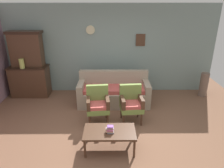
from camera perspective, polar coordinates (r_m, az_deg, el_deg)
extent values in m
plane|color=brown|center=(4.57, -0.18, -14.87)|extent=(7.68, 7.68, 0.00)
cube|color=gray|center=(6.44, -0.35, 9.51)|extent=(6.40, 0.06, 2.70)
cube|color=#472D1E|center=(6.40, 7.90, 11.97)|extent=(0.28, 0.02, 0.36)
cylinder|color=beige|center=(6.31, -6.00, 14.67)|extent=(0.26, 0.03, 0.26)
cube|color=#472D1E|center=(6.79, -21.65, 0.66)|extent=(1.10, 0.52, 0.90)
cube|color=black|center=(6.65, -22.20, 4.39)|extent=(1.16, 0.55, 0.03)
cube|color=#472D1E|center=(6.60, -22.57, 8.65)|extent=(0.90, 0.36, 0.95)
cube|color=black|center=(6.52, -23.24, 13.04)|extent=(0.99, 0.38, 0.08)
cylinder|color=#B1B75A|center=(6.49, -23.72, 5.19)|extent=(0.14, 0.14, 0.28)
cube|color=gray|center=(5.86, 0.49, -3.61)|extent=(1.98, 0.81, 0.42)
cube|color=gray|center=(5.98, 0.46, 1.62)|extent=(1.98, 0.17, 0.48)
cube|color=gray|center=(5.81, 9.49, -0.60)|extent=(0.16, 0.80, 0.24)
cube|color=gray|center=(5.78, -8.53, -0.63)|extent=(0.16, 0.80, 0.24)
cube|color=#B74C47|center=(5.75, 6.27, -1.41)|extent=(0.52, 0.56, 0.10)
cube|color=#B74C47|center=(5.72, 0.50, -1.43)|extent=(0.52, 0.56, 0.10)
cube|color=#B74C47|center=(5.74, -5.29, -1.43)|extent=(0.52, 0.56, 0.10)
cube|color=olive|center=(4.91, -3.89, -6.79)|extent=(0.57, 0.53, 0.12)
cube|color=#B74C47|center=(4.85, -3.90, -5.97)|extent=(0.48, 0.45, 0.10)
cube|color=olive|center=(4.96, -4.08, -2.74)|extent=(0.53, 0.15, 0.46)
cube|color=#472D1E|center=(4.85, -1.33, -4.90)|extent=(0.13, 0.49, 0.22)
cube|color=#472D1E|center=(4.83, -6.56, -5.13)|extent=(0.13, 0.49, 0.22)
cylinder|color=#472D1E|center=(4.87, -1.21, -10.01)|extent=(0.04, 0.04, 0.32)
cylinder|color=#472D1E|center=(4.86, -6.23, -10.24)|extent=(0.04, 0.04, 0.32)
cylinder|color=#472D1E|center=(5.20, -1.59, -7.80)|extent=(0.04, 0.04, 0.32)
cylinder|color=#472D1E|center=(5.19, -6.27, -8.01)|extent=(0.04, 0.04, 0.32)
cube|color=olive|center=(4.96, 5.39, -6.53)|extent=(0.56, 0.52, 0.12)
cube|color=#B74C47|center=(4.90, 5.47, -5.72)|extent=(0.48, 0.45, 0.10)
cube|color=olive|center=(5.01, 5.09, -2.53)|extent=(0.53, 0.15, 0.46)
cube|color=#472D1E|center=(4.93, 7.98, -4.64)|extent=(0.12, 0.49, 0.22)
cube|color=#472D1E|center=(4.85, 2.90, -4.91)|extent=(0.12, 0.49, 0.22)
cylinder|color=#472D1E|center=(4.95, 8.13, -9.67)|extent=(0.04, 0.04, 0.32)
cylinder|color=#472D1E|center=(4.88, 3.26, -10.00)|extent=(0.04, 0.04, 0.32)
cylinder|color=#472D1E|center=(5.27, 7.19, -7.52)|extent=(0.04, 0.04, 0.32)
cylinder|color=#472D1E|center=(5.20, 2.62, -7.80)|extent=(0.04, 0.04, 0.32)
cube|color=#472D1E|center=(4.07, -0.68, -13.10)|extent=(1.00, 0.56, 0.04)
cylinder|color=#472D1E|center=(4.42, -6.81, -13.48)|extent=(0.04, 0.04, 0.38)
cylinder|color=#472D1E|center=(4.41, 5.49, -13.45)|extent=(0.04, 0.04, 0.38)
cylinder|color=#472D1E|center=(4.04, -7.53, -17.43)|extent=(0.04, 0.04, 0.38)
cylinder|color=#472D1E|center=(4.03, 6.20, -17.40)|extent=(0.04, 0.04, 0.38)
cube|color=gray|center=(4.01, -0.40, -13.14)|extent=(0.13, 0.10, 0.03)
cube|color=tan|center=(3.99, -0.69, -12.84)|extent=(0.14, 0.10, 0.03)
cube|color=#BA5374|center=(3.98, -0.51, -12.60)|extent=(0.12, 0.09, 0.02)
cube|color=#A98C8E|center=(3.98, -0.59, -12.23)|extent=(0.16, 0.07, 0.02)
cube|color=tan|center=(3.97, -0.54, -11.93)|extent=(0.10, 0.09, 0.03)
cube|color=purple|center=(3.95, -0.45, -11.71)|extent=(0.11, 0.09, 0.02)
cylinder|color=brown|center=(6.90, 24.08, -0.13)|extent=(0.25, 0.25, 0.74)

